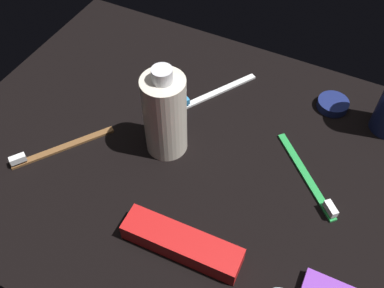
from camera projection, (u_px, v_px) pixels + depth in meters
The scene contains 7 objects.
ground_plane at pixel (192, 157), 73.60cm from camera, with size 84.00×64.00×1.20cm, color black.
bodywash_bottle at pixel (164, 115), 68.33cm from camera, with size 7.03×7.03×17.26cm.
toothbrush_white at pixel (211, 93), 81.69cm from camera, with size 10.48×15.94×2.10cm.
toothbrush_brown at pixel (57, 148), 73.28cm from camera, with size 11.50×15.30×2.10cm.
toothbrush_green at pixel (309, 179), 69.31cm from camera, with size 13.61×13.54×2.10cm.
toothpaste_box_red at pixel (182, 243), 61.13cm from camera, with size 17.60×4.40×3.20cm, color red.
cream_tin_left at pixel (333, 104), 79.64cm from camera, with size 5.73×5.73×1.58cm, color navy.
Camera 1 is at (-19.93, 39.82, 58.04)cm, focal length 40.17 mm.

